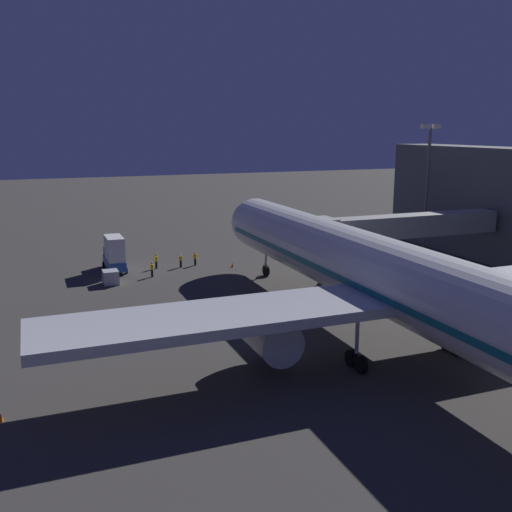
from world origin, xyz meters
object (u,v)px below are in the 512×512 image
Objects in this scene: ground_crew_by_belt_loader at (152,269)px; traffic_cone_nose_starboard at (232,265)px; ground_crew_near_nose_gear at (195,258)px; ground_crew_marshaller_fwd at (181,260)px; jet_bridge at (391,227)px; apron_floodlight_mast at (427,179)px; cargo_truck_aft at (114,254)px; traffic_cone_nose_port at (266,262)px; baggage_container_near_belt at (111,277)px; airliner_at_gate at (398,283)px; traffic_cone_wingtip_svc_side at (0,417)px; ground_crew_under_port_wing at (156,261)px.

traffic_cone_nose_starboard is (-10.20, -1.25, -0.68)m from ground_crew_by_belt_loader.
ground_crew_near_nose_gear reaches higher than ground_crew_marshaller_fwd.
apron_floodlight_mast reaches higher than jet_bridge.
cargo_truck_aft reaches higher than traffic_cone_nose_port.
baggage_container_near_belt is 3.41× the size of traffic_cone_nose_port.
traffic_cone_wingtip_svc_side is (27.47, 0.48, -5.30)m from airliner_at_gate.
traffic_cone_nose_port is 1.00× the size of traffic_cone_nose_starboard.
apron_floodlight_mast is at bearing -177.44° from baggage_container_near_belt.
apron_floodlight_mast is 43.79m from baggage_container_near_belt.
ground_crew_near_nose_gear is 1.00× the size of ground_crew_by_belt_loader.
cargo_truck_aft is 3.15× the size of baggage_container_near_belt.
baggage_container_near_belt is (42.75, 1.91, -9.29)m from apron_floodlight_mast.
airliner_at_gate is at bearing 85.95° from traffic_cone_nose_port.
baggage_container_near_belt is at bearing 16.77° from ground_crew_by_belt_loader.
ground_crew_under_port_wing is at bearing -5.30° from apron_floodlight_mast.
ground_crew_near_nose_gear is at bearing -5.97° from apron_floodlight_mast.
ground_crew_by_belt_loader is (-4.85, -1.46, 0.20)m from baggage_container_near_belt.
cargo_truck_aft reaches higher than baggage_container_near_belt.
baggage_container_near_belt is (30.48, -7.99, -4.95)m from jet_bridge.
apron_floodlight_mast is at bearing -130.10° from airliner_at_gate.
cargo_truck_aft reaches higher than traffic_cone_nose_starboard.
baggage_container_near_belt is 3.41× the size of traffic_cone_wingtip_svc_side.
ground_crew_near_nose_gear is at bearing -79.48° from airliner_at_gate.
apron_floodlight_mast is 33.18m from ground_crew_near_nose_gear.
ground_crew_by_belt_loader is at bearing 128.30° from cargo_truck_aft.
cargo_truck_aft is 6.26m from baggage_container_near_belt.
airliner_at_gate is 32.64m from ground_crew_by_belt_loader.
apron_floodlight_mast is 9.60× the size of ground_crew_under_port_wing.
cargo_truck_aft reaches higher than ground_crew_marshaller_fwd.
apron_floodlight_mast reaches higher than ground_crew_by_belt_loader.
ground_crew_near_nose_gear is at bearing -121.92° from traffic_cone_wingtip_svc_side.
ground_crew_near_nose_gear is (31.74, -3.32, -9.09)m from apron_floodlight_mast.
cargo_truck_aft is at bearing -8.34° from ground_crew_marshaller_fwd.
jet_bridge is 14.30× the size of ground_crew_by_belt_loader.
traffic_cone_nose_starboard is (2.20, -31.08, -5.30)m from airliner_at_gate.
ground_crew_marshaller_fwd is (8.18, -33.21, -4.63)m from airliner_at_gate.
airliner_at_gate reaches higher than cargo_truck_aft.
baggage_container_near_belt is 8.13m from ground_crew_under_port_wing.
traffic_cone_nose_starboard is (-15.05, -2.71, -0.49)m from baggage_container_near_belt.
apron_floodlight_mast is 9.18× the size of baggage_container_near_belt.
traffic_cone_nose_port is at bearing -1.96° from apron_floodlight_mast.
cargo_truck_aft is 18.55m from traffic_cone_nose_port.
airliner_at_gate is at bearing 108.24° from ground_crew_under_port_wing.
baggage_container_near_belt is at bearing 28.04° from ground_crew_marshaller_fwd.
cargo_truck_aft is 10.76× the size of traffic_cone_nose_starboard.
cargo_truck_aft is 10.76× the size of traffic_cone_wingtip_svc_side.
airliner_at_gate is 2.58× the size of jet_bridge.
ground_crew_marshaller_fwd is at bearing -4.96° from apron_floodlight_mast.
traffic_cone_nose_port is at bearing 163.36° from ground_crew_near_nose_gear.
traffic_cone_nose_port is (-19.45, -2.71, -0.49)m from baggage_container_near_belt.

